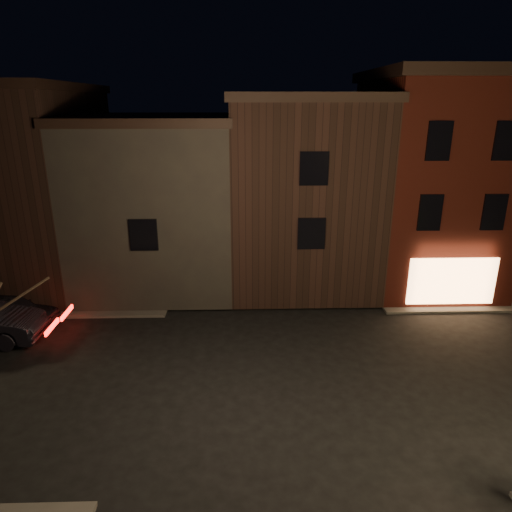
{
  "coord_description": "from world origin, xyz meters",
  "views": [
    {
      "loc": [
        -1.45,
        -13.51,
        9.16
      ],
      "look_at": [
        -0.95,
        4.02,
        3.2
      ],
      "focal_mm": 32.0,
      "sensor_mm": 36.0,
      "label": 1
    }
  ],
  "objects": [
    {
      "name": "ground",
      "position": [
        0.0,
        0.0,
        0.0
      ],
      "size": [
        120.0,
        120.0,
        0.0
      ],
      "primitive_type": "plane",
      "color": "black",
      "rests_on": "ground"
    },
    {
      "name": "corner_building",
      "position": [
        8.0,
        9.47,
        5.4
      ],
      "size": [
        6.5,
        8.5,
        10.5
      ],
      "color": "#3D100B",
      "rests_on": "ground"
    },
    {
      "name": "row_building_a",
      "position": [
        1.5,
        10.5,
        4.83
      ],
      "size": [
        7.3,
        10.3,
        9.4
      ],
      "color": "black",
      "rests_on": "ground"
    },
    {
      "name": "row_building_b",
      "position": [
        -5.75,
        10.5,
        4.33
      ],
      "size": [
        7.8,
        10.3,
        8.4
      ],
      "color": "black",
      "rests_on": "ground"
    },
    {
      "name": "row_building_c",
      "position": [
        -13.0,
        10.5,
        5.08
      ],
      "size": [
        7.3,
        10.3,
        9.9
      ],
      "color": "black",
      "rests_on": "ground"
    },
    {
      "name": "parked_car_a",
      "position": [
        -11.43,
        4.37,
        0.68
      ],
      "size": [
        4.2,
        2.14,
        1.37
      ],
      "primitive_type": "imported",
      "rotation": [
        0.0,
        0.0,
        1.44
      ],
      "color": "black",
      "rests_on": "ground"
    }
  ]
}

